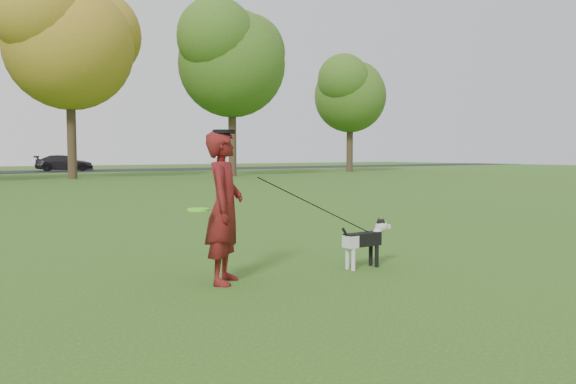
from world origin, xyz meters
TOP-DOWN VIEW (x-y plane):
  - ground at (0.00, 0.00)m, footprint 120.00×120.00m
  - man at (-0.55, 0.17)m, footprint 0.69×0.71m
  - dog at (1.27, -0.08)m, footprint 0.79×0.16m
  - car_right at (6.54, 40.00)m, footprint 4.51×2.77m
  - man_held_items at (0.59, 0.02)m, footprint 2.38×0.36m

SIDE VIEW (x-z plane):
  - ground at x=0.00m, z-range 0.00..0.00m
  - dog at x=1.27m, z-range 0.07..0.67m
  - car_right at x=6.54m, z-range 0.02..1.24m
  - man_held_items at x=0.59m, z-range 0.15..1.41m
  - man at x=-0.55m, z-range 0.00..1.64m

